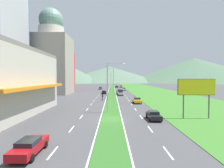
{
  "coord_description": "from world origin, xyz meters",
  "views": [
    {
      "loc": [
        0.15,
        -28.13,
        6.6
      ],
      "look_at": [
        0.01,
        28.69,
        4.72
      ],
      "focal_mm": 28.23,
      "sensor_mm": 36.0,
      "label": 1
    }
  ],
  "objects_px": {
    "billboard_roadside": "(197,89)",
    "car_0": "(121,86)",
    "car_4": "(137,100)",
    "car_6": "(124,89)",
    "street_lamp_near": "(110,83)",
    "car_9": "(30,146)",
    "car_3": "(119,91)",
    "car_8": "(101,88)",
    "pickup_truck_0": "(120,92)",
    "street_lamp_far": "(112,81)",
    "car_2": "(104,92)",
    "car_7": "(154,115)",
    "motorcycle_rider": "(103,98)",
    "street_lamp_mid": "(113,81)",
    "car_5": "(117,87)",
    "car_1": "(121,93)"
  },
  "relations": [
    {
      "from": "car_8",
      "to": "motorcycle_rider",
      "type": "height_order",
      "value": "motorcycle_rider"
    },
    {
      "from": "car_7",
      "to": "car_6",
      "type": "bearing_deg",
      "value": -179.88
    },
    {
      "from": "car_9",
      "to": "car_7",
      "type": "bearing_deg",
      "value": -47.2
    },
    {
      "from": "car_8",
      "to": "car_9",
      "type": "bearing_deg",
      "value": 179.81
    },
    {
      "from": "pickup_truck_0",
      "to": "car_6",
      "type": "bearing_deg",
      "value": 171.49
    },
    {
      "from": "car_3",
      "to": "car_8",
      "type": "relative_size",
      "value": 0.99
    },
    {
      "from": "billboard_roadside",
      "to": "pickup_truck_0",
      "type": "distance_m",
      "value": 45.77
    },
    {
      "from": "car_2",
      "to": "car_7",
      "type": "distance_m",
      "value": 46.88
    },
    {
      "from": "car_3",
      "to": "car_9",
      "type": "height_order",
      "value": "car_3"
    },
    {
      "from": "street_lamp_far",
      "to": "car_6",
      "type": "distance_m",
      "value": 15.89
    },
    {
      "from": "street_lamp_near",
      "to": "car_8",
      "type": "xyz_separation_m",
      "value": [
        -6.33,
        71.15,
        -4.84
      ]
    },
    {
      "from": "car_9",
      "to": "car_1",
      "type": "bearing_deg",
      "value": -11.34
    },
    {
      "from": "car_0",
      "to": "car_2",
      "type": "relative_size",
      "value": 1.07
    },
    {
      "from": "car_0",
      "to": "motorcycle_rider",
      "type": "distance_m",
      "value": 73.24
    },
    {
      "from": "billboard_roadside",
      "to": "car_6",
      "type": "bearing_deg",
      "value": 96.21
    },
    {
      "from": "car_2",
      "to": "motorcycle_rider",
      "type": "distance_m",
      "value": 20.75
    },
    {
      "from": "car_3",
      "to": "motorcycle_rider",
      "type": "relative_size",
      "value": 2.25
    },
    {
      "from": "car_8",
      "to": "car_2",
      "type": "bearing_deg",
      "value": -173.63
    },
    {
      "from": "street_lamp_near",
      "to": "car_9",
      "type": "distance_m",
      "value": 20.25
    },
    {
      "from": "billboard_roadside",
      "to": "car_0",
      "type": "relative_size",
      "value": 1.39
    },
    {
      "from": "street_lamp_far",
      "to": "car_2",
      "type": "height_order",
      "value": "street_lamp_far"
    },
    {
      "from": "car_4",
      "to": "car_9",
      "type": "relative_size",
      "value": 0.91
    },
    {
      "from": "car_4",
      "to": "car_6",
      "type": "xyz_separation_m",
      "value": [
        -0.13,
        48.26,
        -0.02
      ]
    },
    {
      "from": "street_lamp_mid",
      "to": "car_5",
      "type": "height_order",
      "value": "street_lamp_mid"
    },
    {
      "from": "car_5",
      "to": "car_7",
      "type": "relative_size",
      "value": 1.08
    },
    {
      "from": "car_7",
      "to": "car_9",
      "type": "relative_size",
      "value": 0.9
    },
    {
      "from": "street_lamp_far",
      "to": "car_8",
      "type": "height_order",
      "value": "street_lamp_far"
    },
    {
      "from": "street_lamp_far",
      "to": "car_6",
      "type": "relative_size",
      "value": 2.1
    },
    {
      "from": "street_lamp_mid",
      "to": "car_0",
      "type": "distance_m",
      "value": 68.72
    },
    {
      "from": "car_1",
      "to": "street_lamp_mid",
      "type": "bearing_deg",
      "value": -17.4
    },
    {
      "from": "car_2",
      "to": "car_8",
      "type": "distance_m",
      "value": 31.33
    },
    {
      "from": "car_6",
      "to": "car_0",
      "type": "bearing_deg",
      "value": -179.94
    },
    {
      "from": "car_1",
      "to": "car_5",
      "type": "bearing_deg",
      "value": -179.9
    },
    {
      "from": "car_5",
      "to": "street_lamp_far",
      "type": "bearing_deg",
      "value": -4.91
    },
    {
      "from": "car_0",
      "to": "car_6",
      "type": "relative_size",
      "value": 1.02
    },
    {
      "from": "car_4",
      "to": "car_8",
      "type": "height_order",
      "value": "car_4"
    },
    {
      "from": "billboard_roadside",
      "to": "car_9",
      "type": "height_order",
      "value": "billboard_roadside"
    },
    {
      "from": "street_lamp_near",
      "to": "car_2",
      "type": "relative_size",
      "value": 2.2
    },
    {
      "from": "car_5",
      "to": "car_3",
      "type": "bearing_deg",
      "value": -0.08
    },
    {
      "from": "car_7",
      "to": "pickup_truck_0",
      "type": "xyz_separation_m",
      "value": [
        -3.38,
        45.0,
        0.27
      ]
    },
    {
      "from": "car_2",
      "to": "car_7",
      "type": "height_order",
      "value": "car_2"
    },
    {
      "from": "car_9",
      "to": "street_lamp_mid",
      "type": "bearing_deg",
      "value": -9.85
    },
    {
      "from": "billboard_roadside",
      "to": "car_4",
      "type": "distance_m",
      "value": 19.59
    },
    {
      "from": "street_lamp_mid",
      "to": "car_7",
      "type": "distance_m",
      "value": 30.53
    },
    {
      "from": "car_9",
      "to": "pickup_truck_0",
      "type": "bearing_deg",
      "value": -10.17
    },
    {
      "from": "street_lamp_mid",
      "to": "motorcycle_rider",
      "type": "xyz_separation_m",
      "value": [
        -3.07,
        -4.38,
        -4.88
      ]
    },
    {
      "from": "street_lamp_mid",
      "to": "car_5",
      "type": "bearing_deg",
      "value": 87.3
    },
    {
      "from": "car_1",
      "to": "car_8",
      "type": "xyz_separation_m",
      "value": [
        -10.18,
        37.43,
        -0.06
      ]
    },
    {
      "from": "car_7",
      "to": "pickup_truck_0",
      "type": "bearing_deg",
      "value": -175.7
    },
    {
      "from": "street_lamp_far",
      "to": "car_9",
      "type": "bearing_deg",
      "value": -95.94
    }
  ]
}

